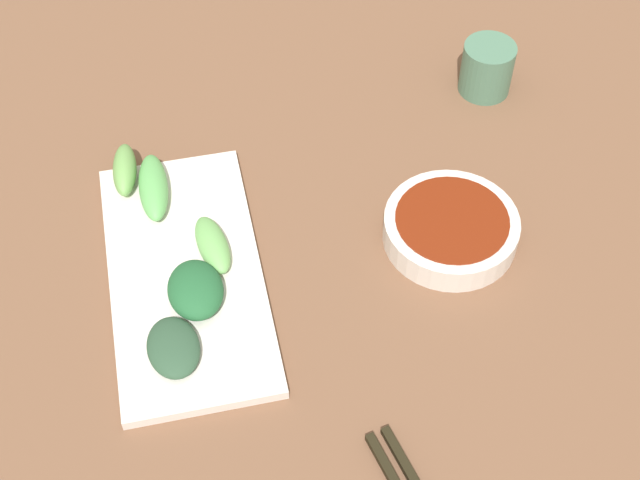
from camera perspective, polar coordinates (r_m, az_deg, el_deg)
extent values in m
cube|color=brown|center=(0.94, -0.42, -2.03)|extent=(2.10, 2.10, 0.02)
cylinder|color=silver|center=(0.95, 8.23, 0.68)|extent=(0.14, 0.14, 0.03)
cylinder|color=maroon|center=(0.94, 8.26, 0.89)|extent=(0.12, 0.12, 0.02)
cube|color=silver|center=(0.92, -8.45, -2.20)|extent=(0.15, 0.31, 0.01)
ellipsoid|color=#6DA552|center=(1.00, -12.20, 4.35)|extent=(0.03, 0.08, 0.03)
ellipsoid|color=#6DAF5B|center=(0.92, -6.78, -0.30)|extent=(0.04, 0.08, 0.02)
ellipsoid|color=#225B31|center=(0.89, -7.84, -3.13)|extent=(0.06, 0.07, 0.03)
ellipsoid|color=#2C4C34|center=(0.86, -9.22, -6.70)|extent=(0.06, 0.07, 0.02)
ellipsoid|color=#5EAD58|center=(0.98, -10.45, 3.29)|extent=(0.03, 0.10, 0.03)
cylinder|color=#4C775D|center=(1.11, 10.47, 10.59)|extent=(0.06, 0.06, 0.06)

